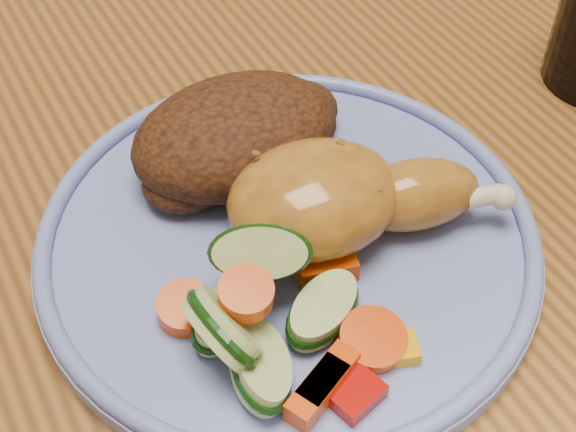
% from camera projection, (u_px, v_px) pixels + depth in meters
% --- Properties ---
extents(dining_table, '(0.90, 1.40, 0.75)m').
position_uv_depth(dining_table, '(270.00, 233.00, 0.58)').
color(dining_table, brown).
rests_on(dining_table, ground).
extents(chair_far, '(0.42, 0.42, 0.91)m').
position_uv_depth(chair_far, '(54.00, 11.00, 1.07)').
color(chair_far, '#4C2D16').
rests_on(chair_far, ground).
extents(plate, '(0.28, 0.28, 0.01)m').
position_uv_depth(plate, '(288.00, 241.00, 0.45)').
color(plate, '#677BCA').
rests_on(plate, dining_table).
extents(plate_rim, '(0.28, 0.28, 0.01)m').
position_uv_depth(plate_rim, '(288.00, 228.00, 0.45)').
color(plate_rim, '#677BCA').
rests_on(plate_rim, plate).
extents(chicken_leg, '(0.16, 0.10, 0.05)m').
position_uv_depth(chicken_leg, '(339.00, 198.00, 0.44)').
color(chicken_leg, '#AC7324').
rests_on(chicken_leg, plate).
extents(rice_pilaf, '(0.14, 0.09, 0.06)m').
position_uv_depth(rice_pilaf, '(240.00, 136.00, 0.47)').
color(rice_pilaf, '#3F200F').
rests_on(rice_pilaf, plate).
extents(vegetable_pile, '(0.11, 0.12, 0.06)m').
position_uv_depth(vegetable_pile, '(270.00, 319.00, 0.39)').
color(vegetable_pile, '#A50A05').
rests_on(vegetable_pile, plate).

